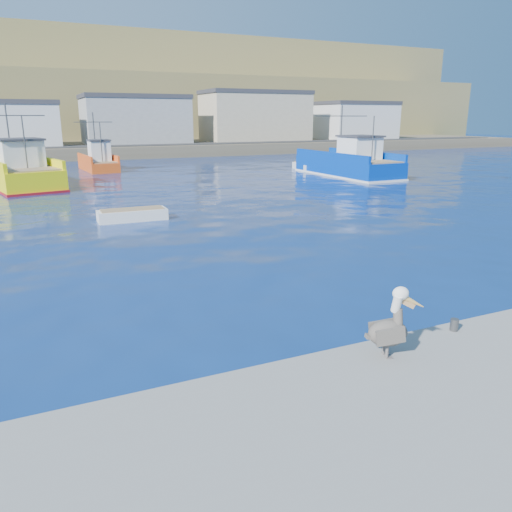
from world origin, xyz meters
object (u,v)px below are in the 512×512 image
(pelican, at_px, (390,327))
(trawler_yellow_b, at_px, (18,172))
(trawler_blue, at_px, (349,164))
(skiff_far, at_px, (305,167))
(boat_orange, at_px, (99,161))
(skiff_mid, at_px, (133,216))

(pelican, bearing_deg, trawler_yellow_b, 100.85)
(trawler_blue, height_order, skiff_far, trawler_blue)
(skiff_far, bearing_deg, pelican, -117.84)
(trawler_yellow_b, relative_size, skiff_far, 2.95)
(boat_orange, height_order, skiff_mid, boat_orange)
(skiff_far, bearing_deg, trawler_yellow_b, -177.47)
(trawler_blue, distance_m, pelican, 39.47)
(trawler_blue, bearing_deg, pelican, -123.65)
(trawler_yellow_b, height_order, boat_orange, trawler_yellow_b)
(trawler_yellow_b, height_order, trawler_blue, trawler_yellow_b)
(trawler_blue, xyz_separation_m, pelican, (-21.87, -32.85, 0.07))
(trawler_blue, xyz_separation_m, skiff_mid, (-23.49, -13.17, -0.85))
(skiff_mid, height_order, skiff_far, skiff_far)
(skiff_mid, relative_size, skiff_far, 0.82)
(boat_orange, relative_size, skiff_far, 1.70)
(boat_orange, height_order, skiff_far, boat_orange)
(skiff_mid, bearing_deg, boat_orange, 85.72)
(trawler_blue, distance_m, boat_orange, 26.15)
(skiff_far, bearing_deg, trawler_blue, -79.26)
(trawler_yellow_b, bearing_deg, boat_orange, 52.17)
(skiff_far, distance_m, pelican, 44.28)
(skiff_mid, bearing_deg, pelican, -85.31)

